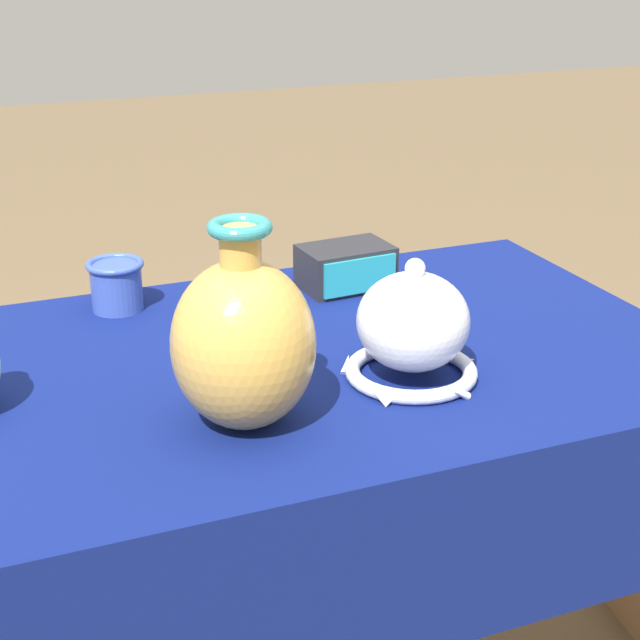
% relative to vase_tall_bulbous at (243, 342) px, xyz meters
% --- Properties ---
extents(display_table, '(1.24, 0.78, 0.76)m').
position_rel_vase_tall_bulbous_xyz_m(display_table, '(0.15, 0.17, -0.20)').
color(display_table, olive).
rests_on(display_table, ground_plane).
extents(vase_tall_bulbous, '(0.19, 0.19, 0.28)m').
position_rel_vase_tall_bulbous_xyz_m(vase_tall_bulbous, '(0.00, 0.00, 0.00)').
color(vase_tall_bulbous, gold).
rests_on(vase_tall_bulbous, display_table).
extents(vase_dome_bell, '(0.20, 0.21, 0.19)m').
position_rel_vase_tall_bulbous_xyz_m(vase_dome_bell, '(0.27, 0.04, -0.04)').
color(vase_dome_bell, white).
rests_on(vase_dome_bell, display_table).
extents(mosaic_tile_box, '(0.17, 0.12, 0.08)m').
position_rel_vase_tall_bulbous_xyz_m(mosaic_tile_box, '(0.33, 0.43, -0.08)').
color(mosaic_tile_box, '#232328').
rests_on(mosaic_tile_box, display_table).
extents(cup_wide_cobalt, '(0.10, 0.10, 0.09)m').
position_rel_vase_tall_bulbous_xyz_m(cup_wide_cobalt, '(-0.08, 0.48, -0.07)').
color(cup_wide_cobalt, '#3851A8').
rests_on(cup_wide_cobalt, display_table).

